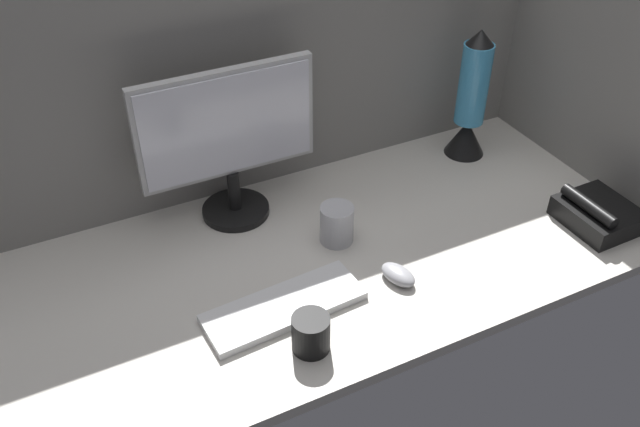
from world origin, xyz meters
TOP-DOWN VIEW (x-y plane):
  - ground_plane at (0.00, 0.00)cm, footprint 180.00×80.00cm
  - cubicle_wall_back at (0.00, 37.50)cm, footprint 180.00×5.00cm
  - cubicle_wall_side at (87.50, 0.00)cm, footprint 5.00×80.00cm
  - monitor at (-11.58, 25.14)cm, footprint 46.24×18.00cm
  - keyboard at (-14.83, -14.71)cm, footprint 37.75×15.31cm
  - mouse at (13.55, -17.70)cm, footprint 7.97×10.75cm
  - mug_black_travel at (-14.18, -27.42)cm, footprint 8.25×8.25cm
  - mug_steel at (7.41, 2.17)cm, footprint 8.59×8.59cm
  - lava_lamp at (61.72, 22.16)cm, footprint 11.98×11.98cm
  - desk_phone at (71.82, -22.24)cm, footprint 17.22×19.20cm

SIDE VIEW (x-z plane):
  - ground_plane at x=0.00cm, z-range -3.00..0.00cm
  - keyboard at x=-14.83cm, z-range 0.00..2.00cm
  - mouse at x=13.55cm, z-range 0.00..3.40cm
  - desk_phone at x=71.82cm, z-range -1.21..7.59cm
  - mug_black_travel at x=-14.18cm, z-range 0.00..8.64cm
  - mug_steel at x=7.41cm, z-range 0.00..10.27cm
  - lava_lamp at x=61.72cm, z-range -3.16..36.06cm
  - monitor at x=-11.58cm, z-range 2.56..43.93cm
  - cubicle_wall_back at x=0.00cm, z-range 0.00..68.41cm
  - cubicle_wall_side at x=87.50cm, z-range 0.00..68.41cm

